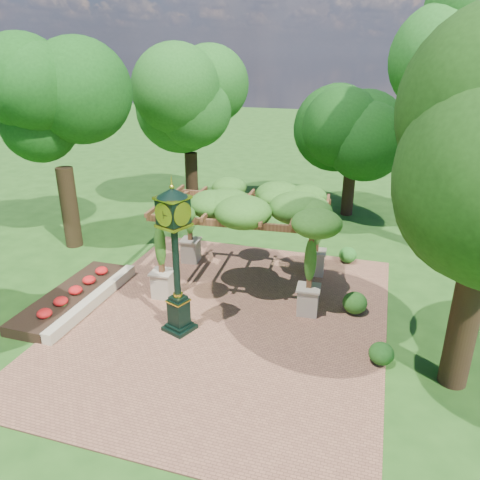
% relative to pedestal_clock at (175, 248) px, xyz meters
% --- Properties ---
extents(ground, '(120.00, 120.00, 0.00)m').
position_rel_pedestal_clock_xyz_m(ground, '(1.18, 0.05, -2.79)').
color(ground, '#1E4714').
rests_on(ground, ground).
extents(brick_plaza, '(10.00, 12.00, 0.04)m').
position_rel_pedestal_clock_xyz_m(brick_plaza, '(1.18, 1.05, -2.77)').
color(brick_plaza, brown).
rests_on(brick_plaza, ground).
extents(border_wall, '(0.35, 5.00, 0.40)m').
position_rel_pedestal_clock_xyz_m(border_wall, '(-3.42, 0.55, -2.59)').
color(border_wall, '#C6B793').
rests_on(border_wall, ground).
extents(flower_bed, '(1.50, 5.00, 0.36)m').
position_rel_pedestal_clock_xyz_m(flower_bed, '(-4.32, 0.55, -2.61)').
color(flower_bed, red).
rests_on(flower_bed, ground).
extents(pedestal_clock, '(1.19, 1.19, 4.66)m').
position_rel_pedestal_clock_xyz_m(pedestal_clock, '(0.00, 0.00, 0.00)').
color(pedestal_clock, black).
rests_on(pedestal_clock, brick_plaza).
extents(pergola, '(6.12, 4.09, 3.70)m').
position_rel_pedestal_clock_xyz_m(pergola, '(1.00, 3.50, 0.25)').
color(pergola, tan).
rests_on(pergola, brick_plaza).
extents(sundial, '(0.64, 0.64, 0.91)m').
position_rel_pedestal_clock_xyz_m(sundial, '(2.10, 9.79, -2.38)').
color(sundial, gray).
rests_on(sundial, ground).
extents(shrub_front, '(0.89, 0.89, 0.62)m').
position_rel_pedestal_clock_xyz_m(shrub_front, '(6.03, 0.08, -2.43)').
color(shrub_front, '#1E5016').
rests_on(shrub_front, brick_plaza).
extents(shrub_mid, '(0.96, 0.96, 0.72)m').
position_rel_pedestal_clock_xyz_m(shrub_mid, '(5.12, 2.64, -2.38)').
color(shrub_mid, '#245718').
rests_on(shrub_mid, brick_plaza).
extents(shrub_back, '(0.72, 0.72, 0.65)m').
position_rel_pedestal_clock_xyz_m(shrub_back, '(4.54, 6.64, -2.42)').
color(shrub_back, '#205A1A').
rests_on(shrub_back, brick_plaza).
extents(tree_west_near, '(3.92, 3.92, 9.14)m').
position_rel_pedestal_clock_xyz_m(tree_west_near, '(-7.33, 4.95, 3.46)').
color(tree_west_near, '#342515').
rests_on(tree_west_near, ground).
extents(tree_west_far, '(4.42, 4.42, 7.77)m').
position_rel_pedestal_clock_xyz_m(tree_west_far, '(-4.44, 11.78, 2.55)').
color(tree_west_far, black).
rests_on(tree_west_far, ground).
extents(tree_north, '(4.28, 4.28, 6.78)m').
position_rel_pedestal_clock_xyz_m(tree_north, '(3.93, 12.92, 1.87)').
color(tree_north, black).
rests_on(tree_north, ground).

